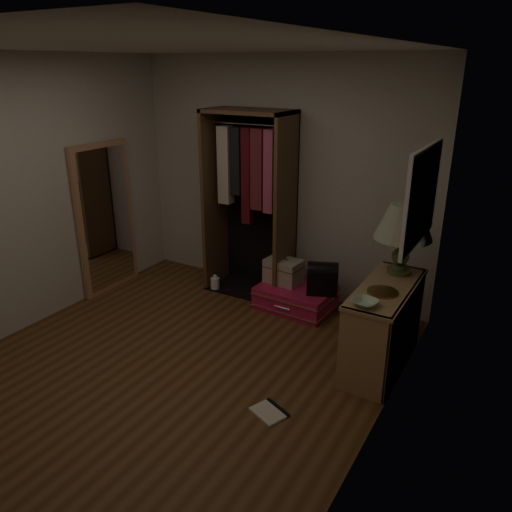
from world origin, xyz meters
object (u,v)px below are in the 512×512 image
at_px(console_bookshelf, 384,323).
at_px(train_case, 283,271).
at_px(open_wardrobe, 252,189).
at_px(black_bag, 322,277).
at_px(white_jug, 215,284).
at_px(table_lamp, 404,223).
at_px(pink_suitcase, 296,298).
at_px(floor_mirror, 106,218).

xyz_separation_m(console_bookshelf, train_case, (-1.30, 0.62, -0.01)).
bearing_deg(train_case, open_wardrobe, 170.98).
relative_size(black_bag, white_jug, 2.00).
xyz_separation_m(train_case, table_lamp, (1.31, -0.31, 0.83)).
xyz_separation_m(pink_suitcase, train_case, (-0.18, 0.06, 0.26)).
bearing_deg(black_bag, table_lamp, -40.81).
bearing_deg(black_bag, pink_suitcase, 160.30).
height_order(table_lamp, white_jug, table_lamp).
height_order(open_wardrobe, pink_suitcase, open_wardrobe).
height_order(console_bookshelf, white_jug, console_bookshelf).
distance_m(train_case, table_lamp, 1.58).
bearing_deg(console_bookshelf, table_lamp, 88.90).
bearing_deg(white_jug, table_lamp, -5.31).
bearing_deg(table_lamp, pink_suitcase, 167.23).
bearing_deg(table_lamp, floor_mirror, -173.92).
height_order(floor_mirror, black_bag, floor_mirror).
relative_size(open_wardrobe, white_jug, 11.11).
bearing_deg(console_bookshelf, black_bag, 144.93).
xyz_separation_m(console_bookshelf, pink_suitcase, (-1.12, 0.56, -0.27)).
height_order(pink_suitcase, black_bag, black_bag).
bearing_deg(white_jug, black_bag, 3.09).
height_order(pink_suitcase, table_lamp, table_lamp).
distance_m(pink_suitcase, black_bag, 0.42).
relative_size(table_lamp, white_jug, 3.40).
relative_size(pink_suitcase, black_bag, 2.25).
distance_m(pink_suitcase, train_case, 0.32).
distance_m(open_wardrobe, white_jug, 1.21).
height_order(train_case, white_jug, train_case).
bearing_deg(open_wardrobe, white_jug, -148.92).
xyz_separation_m(open_wardrobe, table_lamp, (1.77, -0.43, 0.00)).
bearing_deg(white_jug, pink_suitcase, 3.08).
bearing_deg(console_bookshelf, pink_suitcase, 153.21).
bearing_deg(floor_mirror, train_case, 18.71).
relative_size(console_bookshelf, open_wardrobe, 0.55).
bearing_deg(pink_suitcase, table_lamp, -9.99).
relative_size(train_case, white_jug, 2.23).
bearing_deg(train_case, white_jug, -167.17).
relative_size(train_case, table_lamp, 0.66).
height_order(console_bookshelf, floor_mirror, floor_mirror).
xyz_separation_m(floor_mirror, black_bag, (2.41, 0.62, -0.43)).
distance_m(floor_mirror, train_case, 2.10).
bearing_deg(table_lamp, white_jug, 174.69).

